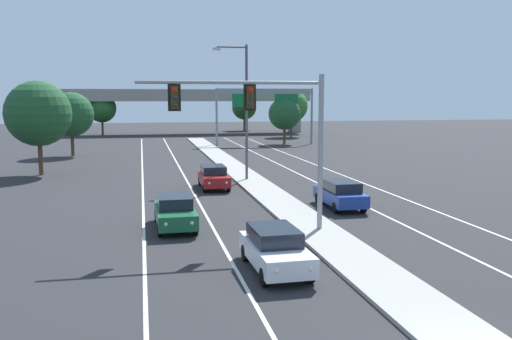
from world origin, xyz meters
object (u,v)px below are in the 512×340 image
Objects in this scene: car_oncoming_white at (275,249)px; tree_far_left_c at (71,114)px; car_receding_blue at (340,194)px; tree_far_left_a at (102,108)px; overhead_signal_mast at (264,118)px; tree_far_left_b at (38,114)px; car_oncoming_green at (175,211)px; car_oncoming_red at (214,177)px; tree_far_right_a at (285,114)px; tree_far_right_c at (291,106)px; tree_far_right_b at (244,107)px; highway_sign_gantry at (265,98)px; street_lamp_median at (244,104)px.

tree_far_left_c reaches higher than car_oncoming_white.
car_receding_blue is 68.45m from tree_far_left_a.
overhead_signal_mast reaches higher than car_oncoming_white.
tree_far_left_a is at bearing 104.79° from car_receding_blue.
car_receding_blue is at bearing -42.85° from tree_far_left_b.
car_oncoming_green and car_receding_blue have the same top height.
car_oncoming_white is 31.23m from tree_far_left_b.
overhead_signal_mast reaches higher than car_oncoming_red.
tree_far_right_a is 28.17m from tree_far_left_c.
tree_far_left_c is (-8.82, 35.53, 3.66)m from car_oncoming_green.
tree_far_right_a is at bearing 21.03° from tree_far_left_c.
tree_far_right_b is at bearing 103.47° from tree_far_right_c.
tree_far_right_c is (18.94, 66.38, 4.12)m from car_oncoming_white.
highway_sign_gantry is (14.70, 45.26, 5.34)m from car_oncoming_green.
tree_far_left_b reaches higher than tree_far_right_c.
tree_far_right_a is at bearing 69.05° from car_oncoming_green.
tree_far_right_a is (7.90, 42.65, 3.28)m from car_receding_blue.
highway_sign_gantry is 3.48m from tree_far_right_a.
highway_sign_gantry is 32.85m from tree_far_left_a.
tree_far_left_b is at bearing 114.40° from car_oncoming_white.
tree_far_right_b is at bearing 84.43° from highway_sign_gantry.
car_oncoming_white is at bearing -102.33° from highway_sign_gantry.
tree_far_left_c is at bearing 116.67° from car_oncoming_red.
tree_far_left_a is 33.55m from tree_far_left_c.
tree_far_right_c is at bearing 73.41° from overhead_signal_mast.
tree_far_right_c is at bearing -18.59° from tree_far_left_a.
car_receding_blue is (5.63, 5.05, -4.54)m from overhead_signal_mast.
car_oncoming_white is 12.20m from car_receding_blue.
tree_far_left_a is at bearing 87.94° from tree_far_left_b.
tree_far_right_c is 0.99× the size of tree_far_left_b.
car_oncoming_green is 0.34× the size of highway_sign_gantry.
tree_far_right_c is at bearing -76.53° from tree_far_right_b.
overhead_signal_mast is 39.71m from tree_far_left_c.
street_lamp_median is at bearing -22.88° from tree_far_left_b.
car_receding_blue is 0.65× the size of tree_far_left_c.
car_oncoming_white is 8.06m from car_oncoming_green.
car_oncoming_green is at bearing -107.99° from highway_sign_gantry.
car_oncoming_red is 51.41m from tree_far_right_c.
tree_far_left_b is (-9.60, 20.78, 4.17)m from car_oncoming_green.
tree_far_right_a is (14.12, 34.34, 3.28)m from car_oncoming_red.
highway_sign_gantry reaches higher than car_oncoming_white.
tree_far_left_c is (-26.29, -10.11, 0.38)m from tree_far_right_a.
tree_far_right_a is at bearing 79.51° from car_receding_blue.
tree_far_right_a is at bearing 42.55° from tree_far_left_b.
tree_far_right_b is (14.62, 84.45, 3.58)m from car_oncoming_white.
tree_far_right_a is 34.52m from tree_far_left_a.
overhead_signal_mast is 1.12× the size of tree_far_right_c.
car_receding_blue is at bearing -100.49° from tree_far_right_a.
highway_sign_gantry is at bearing 74.41° from street_lamp_median.
overhead_signal_mast is at bearing -105.84° from tree_far_right_a.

